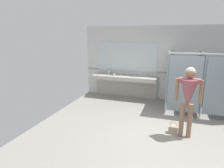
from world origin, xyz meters
TOP-DOWN VIEW (x-y plane):
  - ground_plane at (0.00, 0.00)m, footprint 6.85×5.82m
  - wall_back at (0.00, 2.67)m, footprint 6.85×0.12m
  - wall_back_tile_band at (0.00, 2.61)m, footprint 6.85×0.01m
  - vanity_counter at (-1.75, 2.39)m, footprint 2.49×0.59m
  - mirror_panel at (-1.75, 2.60)m, footprint 2.39×0.02m
  - bathroom_stalls at (0.89, 1.62)m, footprint 2.05×1.53m
  - person_standing at (0.43, -0.15)m, footprint 0.59×0.42m
  - handbag at (0.16, -0.06)m, footprint 0.23×0.13m
  - soap_dispenser at (-2.44, 2.47)m, footprint 0.07×0.07m
  - paper_cup at (-2.11, 2.17)m, footprint 0.07×0.07m

SIDE VIEW (x-z plane):
  - ground_plane at x=0.00m, z-range -0.10..0.00m
  - handbag at x=0.16m, z-range -0.05..0.26m
  - vanity_counter at x=-1.75m, z-range 0.15..1.15m
  - paper_cup at x=-2.11m, z-range 0.88..0.97m
  - soap_dispenser at x=-2.44m, z-range 0.87..1.09m
  - bathroom_stalls at x=0.89m, z-range 0.05..1.98m
  - wall_back_tile_band at x=0.00m, z-range 1.02..1.08m
  - person_standing at x=0.43m, z-range 0.23..1.94m
  - wall_back at x=0.00m, z-range 0.00..2.76m
  - mirror_panel at x=-1.75m, z-range 1.03..2.15m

